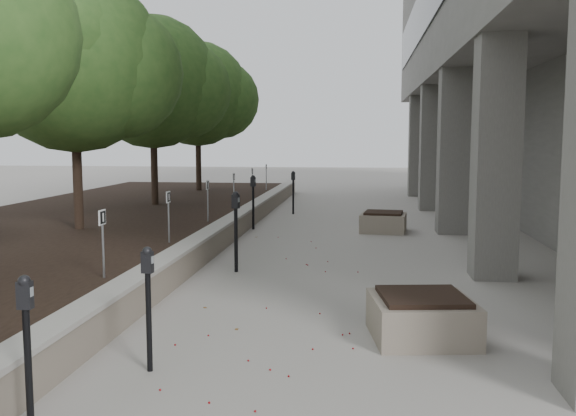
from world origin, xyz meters
The scene contains 19 objects.
retaining_wall centered at (-1.82, 9.00, 0.25)m, with size 0.39×26.00×0.50m, color gray, non-canonical shape.
planting_bed centered at (-5.50, 9.00, 0.20)m, with size 7.00×26.00×0.40m, color black.
crabapple_tree_3 centered at (-4.80, 8.00, 3.12)m, with size 4.60×4.00×5.44m, color #315A22, non-canonical shape.
crabapple_tree_4 centered at (-4.80, 13.00, 3.12)m, with size 4.60×4.00×5.44m, color #315A22, non-canonical shape.
crabapple_tree_5 centered at (-4.80, 18.00, 3.12)m, with size 4.60×4.00×5.44m, color #315A22, non-canonical shape.
parking_sign_3 centered at (-2.35, 3.50, 0.88)m, with size 0.04×0.22×0.96m, color black, non-canonical shape.
parking_sign_4 centered at (-2.35, 6.50, 0.88)m, with size 0.04×0.22×0.96m, color black, non-canonical shape.
parking_sign_5 centered at (-2.35, 9.50, 0.88)m, with size 0.04×0.22×0.96m, color black, non-canonical shape.
parking_sign_6 centered at (-2.35, 12.50, 0.88)m, with size 0.04×0.22×0.96m, color black, non-canonical shape.
parking_sign_7 centered at (-2.35, 15.50, 0.88)m, with size 0.04×0.22×0.96m, color black, non-canonical shape.
parking_sign_8 centered at (-2.35, 18.50, 0.88)m, with size 0.04×0.22×0.96m, color black, non-canonical shape.
parking_meter_1 centered at (-0.90, 1.17, 0.64)m, with size 0.13×0.09×1.28m, color black, non-canonical shape.
parking_meter_2 centered at (-1.38, -0.26, 0.65)m, with size 0.13×0.09×1.29m, color black, non-canonical shape.
parking_meter_3 centered at (-0.96, 5.93, 0.71)m, with size 0.14×0.10×1.42m, color black, non-canonical shape.
parking_meter_4 centered at (-1.55, 11.05, 0.70)m, with size 0.14×0.10×1.39m, color black, non-canonical shape.
parking_meter_5 centered at (-0.89, 14.40, 0.66)m, with size 0.13×0.09×1.33m, color black, non-canonical shape.
planter_front centered at (1.93, 2.54, 0.27)m, with size 1.14×1.14×0.53m, color gray, non-canonical shape.
planter_back centered at (1.75, 11.02, 0.25)m, with size 1.09×1.09×0.51m, color gray, non-canonical shape.
berry_scatter centered at (-0.10, 5.00, 0.01)m, with size 3.30×14.10×0.02m, color maroon, non-canonical shape.
Camera 1 is at (1.21, -4.78, 2.35)m, focal length 39.41 mm.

